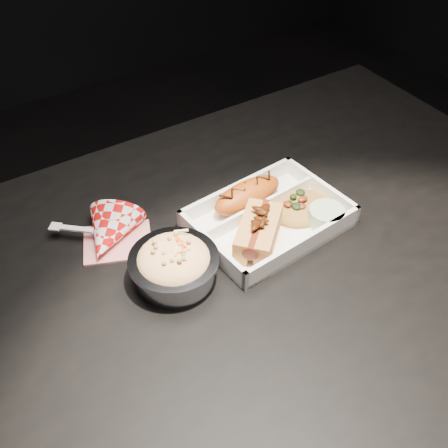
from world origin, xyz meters
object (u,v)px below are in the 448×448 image
(hotdog, at_px, (258,231))
(fried_pastry, at_px, (248,195))
(foil_coleslaw_cup, at_px, (174,264))
(napkin_fork, at_px, (108,234))
(dining_table, at_px, (247,291))
(food_tray, at_px, (268,221))

(hotdog, bearing_deg, fried_pastry, 23.89)
(foil_coleslaw_cup, relative_size, napkin_fork, 0.87)
(napkin_fork, bearing_deg, fried_pastry, 28.85)
(fried_pastry, relative_size, foil_coleslaw_cup, 1.00)
(dining_table, bearing_deg, hotdog, 23.04)
(napkin_fork, bearing_deg, foil_coleslaw_cup, -27.03)
(food_tray, height_order, foil_coleslaw_cup, foil_coleslaw_cup)
(dining_table, distance_m, napkin_fork, 0.25)
(dining_table, relative_size, fried_pastry, 8.72)
(fried_pastry, height_order, foil_coleslaw_cup, foil_coleslaw_cup)
(food_tray, xyz_separation_m, fried_pastry, (-0.01, 0.05, 0.02))
(food_tray, height_order, fried_pastry, fried_pastry)
(dining_table, height_order, napkin_fork, napkin_fork)
(dining_table, relative_size, hotdog, 9.70)
(dining_table, bearing_deg, napkin_fork, 140.24)
(fried_pastry, relative_size, hotdog, 1.11)
(dining_table, relative_size, napkin_fork, 7.57)
(foil_coleslaw_cup, xyz_separation_m, napkin_fork, (-0.05, 0.13, -0.02))
(foil_coleslaw_cup, distance_m, napkin_fork, 0.14)
(fried_pastry, distance_m, hotdog, 0.09)
(food_tray, distance_m, hotdog, 0.06)
(hotdog, relative_size, napkin_fork, 0.78)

